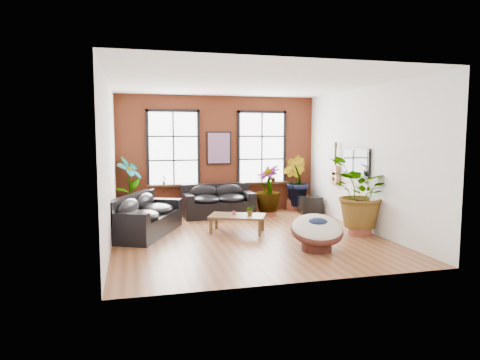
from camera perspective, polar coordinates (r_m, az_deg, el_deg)
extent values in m
cube|color=brown|center=(10.01, 0.85, -7.54)|extent=(6.00, 6.50, 0.02)
cube|color=white|center=(9.81, 0.88, 12.88)|extent=(6.00, 6.50, 0.02)
cube|color=#4D1F12|center=(12.93, -2.90, 3.40)|extent=(6.00, 0.02, 3.50)
cube|color=silver|center=(6.67, 8.17, 0.91)|extent=(6.00, 0.02, 3.50)
cube|color=silver|center=(9.43, -17.10, 2.18)|extent=(0.02, 6.50, 3.50)
cube|color=silver|center=(10.93, 16.31, 2.69)|extent=(0.02, 6.50, 3.50)
cube|color=white|center=(12.66, -8.87, 4.19)|extent=(1.40, 0.02, 2.10)
cube|color=black|center=(12.67, -8.76, -0.71)|extent=(1.60, 0.22, 0.06)
cube|color=white|center=(13.19, 2.92, 4.32)|extent=(1.40, 0.02, 2.10)
cube|color=black|center=(13.20, 2.99, -0.38)|extent=(1.60, 0.22, 0.06)
cube|color=black|center=(12.34, -2.93, -3.84)|extent=(2.04, 1.05, 0.45)
cube|color=black|center=(12.62, -3.33, -1.51)|extent=(2.01, 0.31, 0.47)
cube|color=black|center=(12.11, -7.00, -2.41)|extent=(0.28, 0.98, 0.24)
cube|color=black|center=(12.51, 0.99, -2.09)|extent=(0.28, 0.98, 0.24)
ellipsoid|color=black|center=(12.16, -4.63, -2.61)|extent=(0.87, 0.85, 0.26)
ellipsoid|color=black|center=(12.40, -4.90, -1.65)|extent=(0.85, 0.29, 0.45)
ellipsoid|color=black|center=(12.33, -1.16, -2.47)|extent=(0.87, 0.85, 0.26)
ellipsoid|color=black|center=(12.58, -1.50, -1.53)|extent=(0.85, 0.29, 0.45)
cube|color=black|center=(10.37, -12.38, -5.85)|extent=(1.87, 2.55, 0.46)
cube|color=black|center=(10.43, -14.32, -3.23)|extent=(1.19, 2.24, 0.47)
cube|color=black|center=(9.36, -14.92, -5.01)|extent=(0.99, 0.63, 0.24)
cube|color=black|center=(11.27, -10.35, -3.06)|extent=(0.99, 0.63, 0.24)
ellipsoid|color=black|center=(9.87, -13.17, -4.72)|extent=(1.18, 1.28, 0.26)
ellipsoid|color=black|center=(9.96, -14.70, -3.68)|extent=(0.67, 1.04, 0.45)
ellipsoid|color=black|center=(10.72, -11.18, -3.83)|extent=(1.18, 1.28, 0.26)
ellipsoid|color=black|center=(10.80, -12.61, -2.88)|extent=(0.67, 1.04, 0.45)
cube|color=#463119|center=(10.31, -0.36, -4.85)|extent=(1.50, 1.21, 0.06)
cube|color=black|center=(10.18, -0.48, -4.82)|extent=(1.20, 0.53, 0.00)
cube|color=black|center=(10.43, -0.24, -4.57)|extent=(1.20, 0.53, 0.00)
cube|color=#463119|center=(10.18, -3.89, -6.22)|extent=(0.09, 0.09, 0.37)
cube|color=#463119|center=(9.98, 2.65, -6.46)|extent=(0.09, 0.09, 0.37)
cube|color=#463119|center=(10.75, -3.15, -5.55)|extent=(0.09, 0.09, 0.37)
cube|color=#463119|center=(10.56, 3.04, -5.76)|extent=(0.09, 0.09, 0.37)
cylinder|color=#B52D42|center=(10.36, -0.83, -4.41)|extent=(0.10, 0.10, 0.08)
cylinder|color=#472019|center=(8.91, 10.19, -8.47)|extent=(0.72, 0.72, 0.24)
torus|color=#472019|center=(8.85, 10.22, -6.68)|extent=(1.25, 1.25, 0.48)
ellipsoid|color=beige|center=(8.83, 10.23, -6.29)|extent=(1.22, 1.27, 0.65)
ellipsoid|color=#141F3F|center=(8.76, 10.31, -5.58)|extent=(0.47, 0.40, 0.18)
cube|color=black|center=(12.85, -2.84, 4.28)|extent=(0.74, 0.04, 0.98)
cube|color=#0C7F8C|center=(12.82, -2.82, 4.27)|extent=(0.66, 0.02, 0.90)
cube|color=black|center=(11.16, 15.25, 2.27)|extent=(0.06, 1.25, 0.72)
cube|color=black|center=(11.15, 15.09, 2.27)|extent=(0.01, 1.15, 0.62)
cylinder|color=#B27F4C|center=(12.11, 12.53, 0.15)|extent=(0.09, 0.38, 0.38)
cylinder|color=#B27F4C|center=(12.08, 12.56, 1.33)|extent=(0.09, 0.30, 0.30)
cylinder|color=black|center=(12.10, 12.51, 0.15)|extent=(0.09, 0.11, 0.11)
cube|color=black|center=(12.06, 12.60, 3.08)|extent=(0.04, 0.05, 0.55)
cube|color=black|center=(12.05, 12.64, 4.60)|extent=(0.06, 0.06, 0.14)
cube|color=black|center=(12.94, 9.33, -3.32)|extent=(0.65, 0.56, 0.51)
cylinder|color=brown|center=(12.50, -14.34, -4.08)|extent=(0.63, 0.63, 0.37)
cylinder|color=brown|center=(13.50, 7.17, -3.26)|extent=(0.63, 0.63, 0.34)
cylinder|color=brown|center=(10.46, 15.71, -6.02)|extent=(0.59, 0.59, 0.39)
cylinder|color=brown|center=(12.51, 3.78, -3.98)|extent=(0.51, 0.51, 0.33)
imported|color=#324A13|center=(12.37, -14.50, -0.63)|extent=(0.96, 1.01, 1.59)
imported|color=#324A13|center=(13.38, 7.37, -0.07)|extent=(1.04, 1.10, 1.56)
imported|color=#324A13|center=(10.33, 15.82, -1.69)|extent=(1.98, 1.98, 1.67)
imported|color=#324A13|center=(12.41, 3.75, -1.10)|extent=(0.97, 0.97, 1.33)
imported|color=#324A13|center=(10.26, 1.34, -4.04)|extent=(0.25, 0.22, 0.25)
imported|color=#324A13|center=(12.63, -10.13, 0.00)|extent=(0.17, 0.17, 0.27)
imported|color=#324A13|center=(13.29, 4.43, 0.37)|extent=(0.19, 0.19, 0.27)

